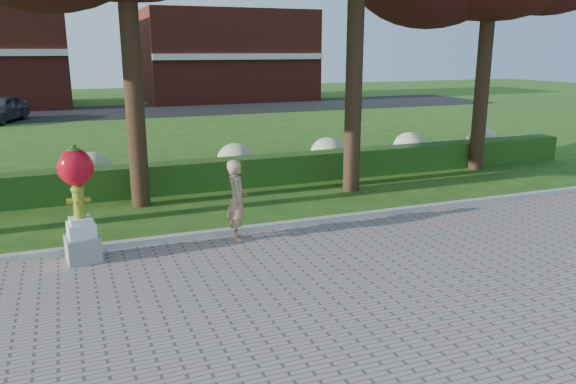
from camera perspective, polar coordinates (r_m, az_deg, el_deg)
name	(u,v)px	position (r m, az deg, el deg)	size (l,w,h in m)	color
ground	(318,287)	(9.16, 3.09, -9.59)	(100.00, 100.00, 0.00)	#254E13
curb	(258,228)	(11.74, -3.04, -3.72)	(40.00, 0.18, 0.15)	#ADADA5
lawn_hedge	(211,175)	(15.37, -7.85, 1.77)	(24.00, 0.70, 0.80)	#214413
hydrangea_row	(221,161)	(16.43, -6.78, 3.15)	(20.10, 1.10, 0.99)	#B3B389
street	(127,111)	(35.96, -16.07, 7.89)	(50.00, 8.00, 0.02)	black
building_right	(226,56)	(43.16, -6.35, 13.58)	(12.00, 8.00, 6.40)	maroon
hydrant_sculpture	(79,201)	(10.41, -20.49, -0.85)	(0.63, 0.63, 2.09)	gray
woman	(237,200)	(11.00, -5.21, -0.84)	(0.59, 0.39, 1.61)	tan
parked_car	(0,109)	(32.87, -27.23, 7.55)	(1.64, 4.07, 1.39)	#3A3C42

